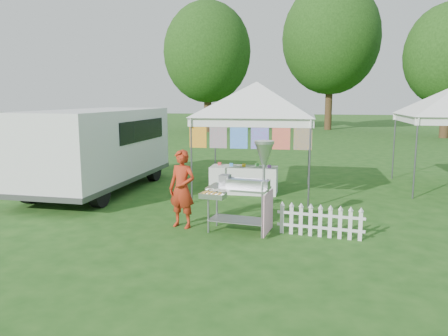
# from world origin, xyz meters

# --- Properties ---
(ground) EXTENTS (120.00, 120.00, 0.00)m
(ground) POSITION_xyz_m (0.00, 0.00, 0.00)
(ground) COLOR #1C4A15
(ground) RESTS_ON ground
(canopy_main) EXTENTS (4.24, 4.24, 3.45)m
(canopy_main) POSITION_xyz_m (0.00, 3.49, 2.99)
(canopy_main) COLOR #59595E
(canopy_main) RESTS_ON ground
(tree_left) EXTENTS (6.40, 6.40, 9.53)m
(tree_left) POSITION_xyz_m (-6.00, 24.00, 5.83)
(tree_left) COLOR #392A14
(tree_left) RESTS_ON ground
(tree_mid) EXTENTS (7.60, 7.60, 11.52)m
(tree_mid) POSITION_xyz_m (3.00, 28.00, 7.14)
(tree_mid) COLOR #392A14
(tree_mid) RESTS_ON ground
(donut_cart) EXTENTS (1.38, 0.86, 1.79)m
(donut_cart) POSITION_xyz_m (0.26, -0.08, 1.05)
(donut_cart) COLOR gray
(donut_cart) RESTS_ON ground
(vendor) EXTENTS (0.65, 0.52, 1.57)m
(vendor) POSITION_xyz_m (-1.08, 0.06, 0.78)
(vendor) COLOR #A62A14
(vendor) RESTS_ON ground
(cargo_van) EXTENTS (2.37, 5.49, 2.25)m
(cargo_van) POSITION_xyz_m (-4.34, 3.13, 1.21)
(cargo_van) COLOR silver
(cargo_van) RESTS_ON ground
(picket_fence) EXTENTS (1.61, 0.24, 0.56)m
(picket_fence) POSITION_xyz_m (1.63, -0.09, 0.29)
(picket_fence) COLOR silver
(picket_fence) RESTS_ON ground
(display_table) EXTENTS (1.80, 0.70, 0.73)m
(display_table) POSITION_xyz_m (-0.32, 3.43, 0.37)
(display_table) COLOR white
(display_table) RESTS_ON ground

